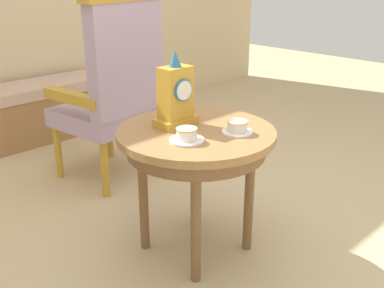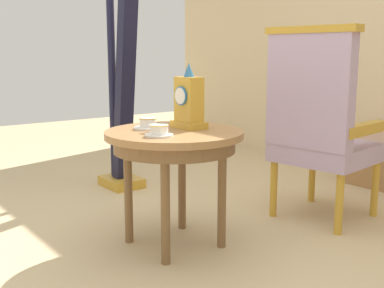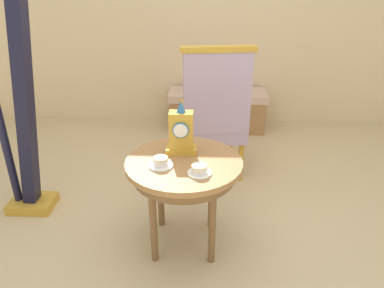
{
  "view_description": "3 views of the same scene",
  "coord_description": "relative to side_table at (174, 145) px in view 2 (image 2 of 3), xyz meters",
  "views": [
    {
      "loc": [
        -1.43,
        -1.34,
        1.28
      ],
      "look_at": [
        -0.05,
        0.08,
        0.51
      ],
      "focal_mm": 42.65,
      "sensor_mm": 36.0,
      "label": 1
    },
    {
      "loc": [
        1.91,
        -1.41,
        0.99
      ],
      "look_at": [
        -0.06,
        0.09,
        0.53
      ],
      "focal_mm": 45.9,
      "sensor_mm": 36.0,
      "label": 2
    },
    {
      "loc": [
        0.03,
        -1.88,
        1.61
      ],
      "look_at": [
        -0.05,
        0.1,
        0.67
      ],
      "focal_mm": 33.47,
      "sensor_mm": 36.0,
      "label": 3
    }
  ],
  "objects": [
    {
      "name": "ground_plane",
      "position": [
        0.1,
        0.0,
        -0.53
      ],
      "size": [
        10.0,
        10.0,
        0.0
      ],
      "primitive_type": "plane",
      "color": "tan"
    },
    {
      "name": "side_table",
      "position": [
        0.0,
        0.0,
        0.0
      ],
      "size": [
        0.7,
        0.7,
        0.61
      ],
      "color": "#9E7042",
      "rests_on": "ground"
    },
    {
      "name": "teacup_left",
      "position": [
        -0.13,
        -0.07,
        0.1
      ],
      "size": [
        0.14,
        0.14,
        0.06
      ],
      "color": "white",
      "rests_on": "side_table"
    },
    {
      "name": "teacup_right",
      "position": [
        0.09,
        -0.15,
        0.1
      ],
      "size": [
        0.14,
        0.14,
        0.06
      ],
      "color": "white",
      "rests_on": "side_table"
    },
    {
      "name": "mantel_clock",
      "position": [
        -0.02,
        0.11,
        0.21
      ],
      "size": [
        0.19,
        0.11,
        0.34
      ],
      "color": "gold",
      "rests_on": "side_table"
    },
    {
      "name": "armchair",
      "position": [
        0.19,
        0.89,
        0.06
      ],
      "size": [
        0.61,
        0.6,
        1.14
      ],
      "color": "#B299B7",
      "rests_on": "ground"
    },
    {
      "name": "harp",
      "position": [
        -1.14,
        0.34,
        0.21
      ],
      "size": [
        0.4,
        0.24,
        1.84
      ],
      "color": "gold",
      "rests_on": "ground"
    }
  ]
}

